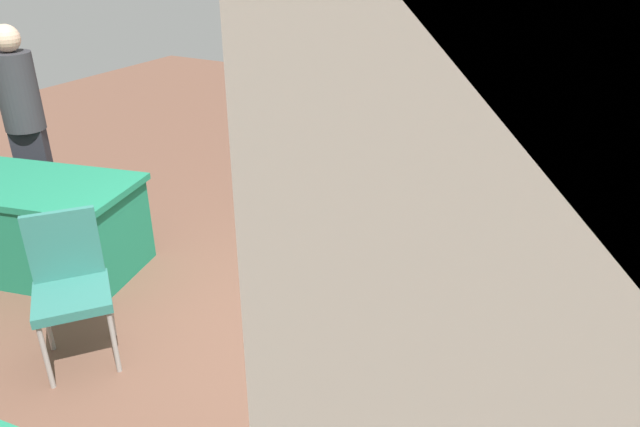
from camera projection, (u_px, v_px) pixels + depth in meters
The scene contains 10 objects.
ground_plane at pixel (284, 349), 3.84m from camera, with size 14.40×14.40×0.00m, color brown.
table_foreground at pixel (438, 189), 5.25m from camera, with size 1.87×1.09×0.74m.
table_mid_right at pixel (23, 224), 4.64m from camera, with size 2.00×1.22×0.74m.
chair_tucked_left at pixel (70, 281), 3.56m from camera, with size 0.62×0.62×0.96m.
chair_tucked_right at pixel (310, 144), 5.84m from camera, with size 0.47×0.47×0.94m.
person_presenter at pixel (637, 257), 3.06m from camera, with size 0.36×0.36×1.67m.
person_attendee_standing at pixel (23, 115), 5.20m from camera, with size 0.48×0.48×1.76m.
laptop_silver at pixel (472, 149), 4.99m from camera, with size 0.34×0.32×0.21m.
yarn_ball at pixel (399, 132), 5.33m from camera, with size 0.13×0.13×0.13m, color beige.
scissors_red at pixel (481, 153), 5.01m from camera, with size 0.18×0.04×0.01m, color red.
Camera 1 is at (-1.65, 2.59, 2.48)m, focal length 33.07 mm.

